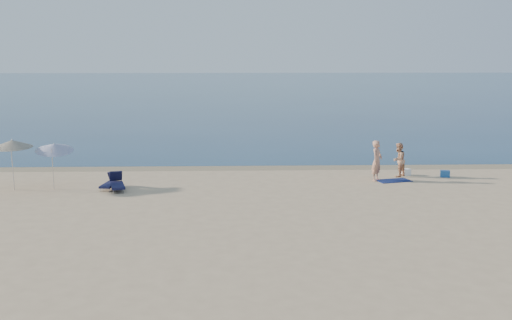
{
  "coord_description": "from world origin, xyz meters",
  "views": [
    {
      "loc": [
        -2.55,
        -14.64,
        6.17
      ],
      "look_at": [
        -1.5,
        16.0,
        1.0
      ],
      "focal_mm": 45.0,
      "sensor_mm": 36.0,
      "label": 1
    }
  ],
  "objects_px": {
    "person_right": "(399,160)",
    "umbrella_near": "(54,147)",
    "blue_cooler": "(445,174)",
    "person_left": "(377,161)"
  },
  "relations": [
    {
      "from": "blue_cooler",
      "to": "umbrella_near",
      "type": "distance_m",
      "value": 18.91
    },
    {
      "from": "person_right",
      "to": "blue_cooler",
      "type": "height_order",
      "value": "person_right"
    },
    {
      "from": "person_left",
      "to": "blue_cooler",
      "type": "relative_size",
      "value": 4.25
    },
    {
      "from": "person_left",
      "to": "person_right",
      "type": "relative_size",
      "value": 1.15
    },
    {
      "from": "person_left",
      "to": "blue_cooler",
      "type": "xyz_separation_m",
      "value": [
        3.63,
        0.79,
        -0.82
      ]
    },
    {
      "from": "umbrella_near",
      "to": "person_left",
      "type": "bearing_deg",
      "value": -8.77
    },
    {
      "from": "person_right",
      "to": "person_left",
      "type": "bearing_deg",
      "value": -11.41
    },
    {
      "from": "person_right",
      "to": "umbrella_near",
      "type": "relative_size",
      "value": 0.76
    },
    {
      "from": "person_right",
      "to": "umbrella_near",
      "type": "bearing_deg",
      "value": -40.77
    },
    {
      "from": "person_left",
      "to": "blue_cooler",
      "type": "bearing_deg",
      "value": -43.84
    }
  ]
}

